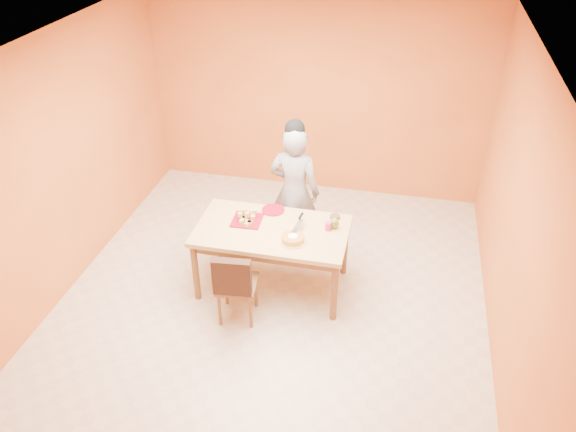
% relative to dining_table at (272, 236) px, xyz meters
% --- Properties ---
extents(floor, '(5.00, 5.00, 0.00)m').
position_rel_dining_table_xyz_m(floor, '(0.06, -0.21, -0.67)').
color(floor, beige).
rests_on(floor, ground).
extents(ceiling, '(5.00, 5.00, 0.00)m').
position_rel_dining_table_xyz_m(ceiling, '(0.06, -0.21, 2.03)').
color(ceiling, white).
rests_on(ceiling, wall_back).
extents(wall_back, '(4.50, 0.00, 4.50)m').
position_rel_dining_table_xyz_m(wall_back, '(0.06, 2.29, 0.68)').
color(wall_back, orange).
rests_on(wall_back, floor).
extents(wall_left, '(0.00, 5.00, 5.00)m').
position_rel_dining_table_xyz_m(wall_left, '(-2.19, -0.21, 0.68)').
color(wall_left, orange).
rests_on(wall_left, floor).
extents(wall_right, '(0.00, 5.00, 5.00)m').
position_rel_dining_table_xyz_m(wall_right, '(2.31, -0.21, 0.68)').
color(wall_right, orange).
rests_on(wall_right, floor).
extents(dining_table, '(1.60, 0.90, 0.76)m').
position_rel_dining_table_xyz_m(dining_table, '(0.00, 0.00, 0.00)').
color(dining_table, tan).
rests_on(dining_table, floor).
extents(dining_chair, '(0.44, 0.50, 0.86)m').
position_rel_dining_table_xyz_m(dining_chair, '(-0.23, -0.57, -0.22)').
color(dining_chair, brown).
rests_on(dining_chair, floor).
extents(pastry_pile, '(0.28, 0.28, 0.09)m').
position_rel_dining_table_xyz_m(pastry_pile, '(-0.30, 0.09, 0.16)').
color(pastry_pile, tan).
rests_on(pastry_pile, pastry_platter).
extents(person, '(0.62, 0.44, 1.62)m').
position_rel_dining_table_xyz_m(person, '(0.09, 0.71, 0.14)').
color(person, gray).
rests_on(person, floor).
extents(pastry_platter, '(0.32, 0.32, 0.02)m').
position_rel_dining_table_xyz_m(pastry_platter, '(-0.30, 0.09, 0.10)').
color(pastry_platter, maroon).
rests_on(pastry_platter, dining_table).
extents(red_dinner_plate, '(0.32, 0.32, 0.02)m').
position_rel_dining_table_xyz_m(red_dinner_plate, '(-0.07, 0.35, 0.10)').
color(red_dinner_plate, maroon).
rests_on(red_dinner_plate, dining_table).
extents(white_cake_plate, '(0.30, 0.30, 0.01)m').
position_rel_dining_table_xyz_m(white_cake_plate, '(0.26, -0.18, 0.10)').
color(white_cake_plate, silver).
rests_on(white_cake_plate, dining_table).
extents(sponge_cake, '(0.26, 0.26, 0.05)m').
position_rel_dining_table_xyz_m(sponge_cake, '(0.26, -0.18, 0.13)').
color(sponge_cake, gold).
rests_on(sponge_cake, white_cake_plate).
extents(cake_server, '(0.08, 0.27, 0.01)m').
position_rel_dining_table_xyz_m(cake_server, '(0.27, 0.00, 0.17)').
color(cake_server, silver).
rests_on(cake_server, sponge_cake).
extents(egg_ornament, '(0.12, 0.11, 0.12)m').
position_rel_dining_table_xyz_m(egg_ornament, '(0.64, 0.15, 0.16)').
color(egg_ornament, olive).
rests_on(egg_ornament, dining_table).
extents(magenta_glass, '(0.08, 0.08, 0.09)m').
position_rel_dining_table_xyz_m(magenta_glass, '(0.58, 0.11, 0.14)').
color(magenta_glass, '#D62068').
rests_on(magenta_glass, dining_table).
extents(checker_tin, '(0.11, 0.11, 0.03)m').
position_rel_dining_table_xyz_m(checker_tin, '(0.62, 0.35, 0.11)').
color(checker_tin, '#37210F').
rests_on(checker_tin, dining_table).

